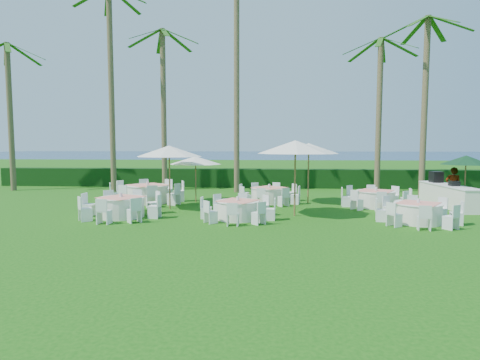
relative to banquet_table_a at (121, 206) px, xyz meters
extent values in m
plane|color=#134E0D|center=(4.47, -0.69, -0.41)|extent=(120.00, 120.00, 0.00)
cube|color=black|center=(4.47, 11.31, 0.19)|extent=(34.00, 1.00, 1.20)
plane|color=#072046|center=(4.47, 101.31, -0.41)|extent=(260.00, 260.00, 0.00)
cylinder|color=white|center=(0.00, 0.00, -0.04)|extent=(1.71, 1.71, 0.74)
cylinder|color=white|center=(0.00, 0.00, 0.34)|extent=(1.78, 1.78, 0.03)
cube|color=#FF917A|center=(0.00, 0.00, 0.37)|extent=(1.85, 1.85, 0.01)
cylinder|color=silver|center=(0.00, 0.00, 0.45)|extent=(0.12, 0.12, 0.16)
cube|color=white|center=(1.02, 0.86, 0.03)|extent=(0.58, 0.58, 0.89)
cube|color=white|center=(0.11, 1.33, 0.03)|extent=(0.45, 0.45, 0.89)
cube|color=white|center=(-0.86, 1.02, 0.03)|extent=(0.58, 0.58, 0.89)
cube|color=white|center=(-1.33, 0.11, 0.03)|extent=(0.45, 0.45, 0.89)
cube|color=white|center=(-1.02, -0.86, 0.03)|extent=(0.58, 0.58, 0.89)
cube|color=white|center=(-0.11, -1.33, 0.03)|extent=(0.45, 0.45, 0.89)
cube|color=white|center=(0.86, -1.02, 0.03)|extent=(0.58, 0.58, 0.89)
cube|color=white|center=(1.33, -0.11, 0.03)|extent=(0.45, 0.45, 0.89)
cylinder|color=white|center=(4.49, -0.10, -0.08)|extent=(1.54, 1.54, 0.67)
cylinder|color=white|center=(4.49, -0.10, 0.27)|extent=(1.60, 1.60, 0.03)
cube|color=#FF917A|center=(4.49, -0.10, 0.29)|extent=(1.66, 1.66, 0.01)
cylinder|color=silver|center=(4.49, -0.10, 0.38)|extent=(0.11, 0.11, 0.14)
cube|color=white|center=(5.39, 0.70, -0.01)|extent=(0.53, 0.53, 0.80)
cube|color=white|center=(4.56, 1.10, -0.01)|extent=(0.39, 0.39, 0.80)
cube|color=white|center=(3.69, 0.80, -0.01)|extent=(0.53, 0.53, 0.80)
cube|color=white|center=(3.29, -0.03, -0.01)|extent=(0.39, 0.39, 0.80)
cube|color=white|center=(3.60, -0.90, -0.01)|extent=(0.53, 0.53, 0.80)
cube|color=white|center=(4.43, -1.30, -0.01)|extent=(0.39, 0.39, 0.80)
cube|color=white|center=(5.29, -1.00, -0.01)|extent=(0.53, 0.53, 0.80)
cube|color=white|center=(5.69, -0.17, -0.01)|extent=(0.39, 0.39, 0.80)
cylinder|color=white|center=(10.91, -0.30, -0.07)|extent=(1.57, 1.57, 0.68)
cylinder|color=white|center=(10.91, -0.30, 0.28)|extent=(1.64, 1.64, 0.03)
cube|color=#FF917A|center=(10.91, -0.30, 0.31)|extent=(1.76, 1.76, 0.01)
cylinder|color=silver|center=(10.91, -0.30, 0.39)|extent=(0.11, 0.11, 0.15)
cube|color=white|center=(11.93, 0.39, 0.00)|extent=(0.53, 0.53, 0.82)
cube|color=white|center=(11.14, 0.90, 0.00)|extent=(0.45, 0.45, 0.82)
cube|color=white|center=(10.22, 0.71, 0.00)|extent=(0.53, 0.53, 0.82)
cube|color=white|center=(9.70, -0.07, 0.00)|extent=(0.45, 0.45, 0.82)
cube|color=white|center=(9.89, -0.99, 0.00)|extent=(0.53, 0.53, 0.82)
cube|color=white|center=(10.68, -1.51, 0.00)|extent=(0.45, 0.45, 0.82)
cube|color=white|center=(11.60, -1.32, 0.00)|extent=(0.53, 0.53, 0.82)
cube|color=white|center=(12.12, -0.54, 0.00)|extent=(0.45, 0.45, 0.82)
cylinder|color=white|center=(-0.16, 3.80, 0.00)|extent=(1.91, 1.91, 0.83)
cylinder|color=white|center=(-0.16, 3.80, 0.43)|extent=(1.99, 1.99, 0.03)
cube|color=#FF917A|center=(-0.16, 3.80, 0.45)|extent=(2.18, 2.18, 0.01)
cylinder|color=silver|center=(-0.16, 3.80, 0.54)|extent=(0.13, 0.13, 0.18)
cube|color=white|center=(1.20, 4.40, 0.09)|extent=(0.61, 0.61, 1.00)
cube|color=white|center=(0.37, 5.19, 0.09)|extent=(0.60, 0.60, 1.00)
cube|color=white|center=(-0.77, 5.16, 0.09)|extent=(0.61, 0.61, 1.00)
cube|color=white|center=(-1.56, 4.33, 0.09)|extent=(0.60, 0.60, 1.00)
cube|color=white|center=(-1.53, 3.19, 0.09)|extent=(0.61, 0.61, 1.00)
cube|color=white|center=(-0.70, 2.40, 0.09)|extent=(0.60, 0.60, 1.00)
cube|color=white|center=(0.44, 2.43, 0.09)|extent=(0.61, 0.61, 1.00)
cube|color=white|center=(1.23, 3.26, 0.09)|extent=(0.60, 0.60, 1.00)
cylinder|color=white|center=(5.62, 4.28, -0.06)|extent=(1.62, 1.62, 0.70)
cylinder|color=white|center=(5.62, 4.28, 0.30)|extent=(1.68, 1.68, 0.03)
cube|color=#FF917A|center=(5.62, 4.28, 0.33)|extent=(1.83, 1.83, 0.01)
cylinder|color=silver|center=(5.62, 4.28, 0.41)|extent=(0.11, 0.11, 0.15)
cube|color=white|center=(6.70, 4.93, 0.01)|extent=(0.54, 0.54, 0.84)
cube|color=white|center=(5.93, 5.51, 0.01)|extent=(0.48, 0.48, 0.84)
cube|color=white|center=(4.97, 5.37, 0.01)|extent=(0.54, 0.54, 0.84)
cube|color=white|center=(4.39, 4.59, 0.01)|extent=(0.48, 0.48, 0.84)
cube|color=white|center=(4.53, 3.63, 0.01)|extent=(0.54, 0.54, 0.84)
cube|color=white|center=(5.31, 3.06, 0.01)|extent=(0.48, 0.48, 0.84)
cube|color=white|center=(6.27, 3.20, 0.01)|extent=(0.54, 0.54, 0.84)
cube|color=white|center=(6.84, 3.97, 0.01)|extent=(0.48, 0.48, 0.84)
cylinder|color=white|center=(10.34, 3.27, -0.06)|extent=(1.63, 1.63, 0.71)
cylinder|color=white|center=(10.34, 3.27, 0.31)|extent=(1.70, 1.70, 0.03)
cube|color=#FF917A|center=(10.34, 3.27, 0.33)|extent=(1.78, 1.78, 0.01)
cylinder|color=silver|center=(10.34, 3.27, 0.42)|extent=(0.11, 0.11, 0.15)
cube|color=white|center=(11.32, 4.09, 0.02)|extent=(0.56, 0.56, 0.85)
cube|color=white|center=(10.45, 4.54, 0.02)|extent=(0.43, 0.43, 0.85)
cube|color=white|center=(9.52, 4.25, 0.02)|extent=(0.56, 0.56, 0.85)
cube|color=white|center=(9.07, 3.39, 0.02)|extent=(0.43, 0.43, 0.85)
cube|color=white|center=(9.36, 2.45, 0.02)|extent=(0.56, 0.56, 0.85)
cube|color=white|center=(10.22, 2.00, 0.02)|extent=(0.43, 0.43, 0.85)
cube|color=white|center=(11.15, 2.29, 0.02)|extent=(0.56, 0.56, 0.85)
cube|color=white|center=(11.61, 3.16, 0.02)|extent=(0.43, 0.43, 0.85)
cylinder|color=brown|center=(1.33, 2.16, 0.90)|extent=(0.06, 0.06, 2.63)
cone|color=white|center=(1.33, 2.16, 2.09)|extent=(2.85, 2.85, 0.47)
sphere|color=brown|center=(1.33, 2.16, 2.25)|extent=(0.11, 0.11, 0.11)
cylinder|color=brown|center=(6.64, 0.80, 1.00)|extent=(0.07, 0.07, 2.82)
cone|color=white|center=(6.64, 0.80, 2.27)|extent=(2.92, 2.92, 0.51)
sphere|color=brown|center=(6.64, 0.80, 2.45)|extent=(0.11, 0.11, 0.11)
cylinder|color=brown|center=(2.08, 4.22, 0.66)|extent=(0.05, 0.05, 2.13)
cone|color=white|center=(2.08, 4.22, 1.62)|extent=(2.51, 2.51, 0.38)
sphere|color=brown|center=(2.08, 4.22, 1.75)|extent=(0.09, 0.09, 0.09)
cylinder|color=brown|center=(7.46, 4.31, 0.96)|extent=(0.07, 0.07, 2.73)
cone|color=white|center=(7.46, 4.31, 2.19)|extent=(2.82, 2.82, 0.49)
sphere|color=brown|center=(7.46, 4.31, 2.35)|extent=(0.11, 0.11, 0.11)
cylinder|color=brown|center=(14.13, 3.31, 0.70)|extent=(0.05, 0.05, 2.22)
cone|color=#0E341A|center=(14.13, 3.31, 1.70)|extent=(2.15, 2.15, 0.40)
sphere|color=brown|center=(14.13, 3.31, 1.84)|extent=(0.09, 0.09, 0.09)
cube|color=white|center=(13.62, 3.67, 0.06)|extent=(1.11, 4.23, 0.94)
cube|color=white|center=(13.62, 3.67, 0.55)|extent=(1.16, 4.28, 0.04)
cube|color=black|center=(13.54, 4.92, 0.83)|extent=(0.51, 0.60, 0.52)
cube|color=black|center=(13.65, 3.25, 0.68)|extent=(0.39, 0.39, 0.21)
imported|color=gray|center=(13.98, 4.09, 0.47)|extent=(0.75, 0.62, 1.76)
cylinder|color=brown|center=(-3.61, 8.19, 5.45)|extent=(0.32, 0.32, 11.72)
cube|color=#215816|center=(-3.00, 9.10, 10.82)|extent=(1.45, 1.99, 1.00)
cube|color=#215816|center=(-4.10, 9.17, 10.82)|extent=(1.23, 2.10, 1.00)
cylinder|color=brown|center=(-0.78, 9.10, 4.39)|extent=(0.32, 0.32, 9.61)
cube|color=#215816|center=(0.31, 8.95, 8.71)|extent=(2.22, 0.57, 1.00)
cube|color=#215816|center=(-0.11, 9.97, 8.71)|extent=(1.57, 1.92, 1.00)
cube|color=#215816|center=(-1.19, 10.12, 8.71)|extent=(1.10, 2.15, 1.00)
cube|color=#215816|center=(-1.86, 9.25, 8.71)|extent=(2.22, 0.57, 1.00)
cube|color=#215816|center=(-1.45, 8.23, 8.71)|extent=(1.57, 1.92, 1.00)
cube|color=#215816|center=(-0.36, 8.09, 8.71)|extent=(1.10, 2.15, 1.00)
cylinder|color=brown|center=(3.69, 8.49, 6.12)|extent=(0.32, 0.32, 13.06)
cylinder|color=brown|center=(11.81, 8.88, 3.98)|extent=(0.32, 0.32, 8.77)
cube|color=#215816|center=(12.88, 9.10, 7.87)|extent=(2.22, 0.71, 1.00)
cube|color=#215816|center=(12.16, 9.92, 7.87)|extent=(0.97, 2.18, 1.00)
cube|color=#215816|center=(11.08, 9.70, 7.87)|extent=(1.67, 1.84, 1.00)
cube|color=#215816|center=(10.73, 8.67, 7.87)|extent=(2.22, 0.71, 1.00)
cube|color=#215816|center=(11.46, 7.84, 7.87)|extent=(0.97, 2.18, 1.00)
cube|color=#215816|center=(12.53, 8.06, 7.87)|extent=(1.67, 1.84, 1.00)
cylinder|color=brown|center=(13.90, 7.74, 4.37)|extent=(0.32, 0.32, 9.56)
cube|color=#215816|center=(14.97, 7.49, 8.67)|extent=(2.21, 0.77, 1.00)
cube|color=#215816|center=(14.65, 8.54, 8.67)|extent=(1.71, 1.80, 1.00)
cube|color=#215816|center=(13.58, 8.79, 8.67)|extent=(0.91, 2.19, 1.00)
cube|color=#215816|center=(12.83, 7.99, 8.67)|extent=(2.21, 0.77, 1.00)
cube|color=#215816|center=(13.15, 6.94, 8.67)|extent=(1.71, 1.80, 1.00)
cube|color=#215816|center=(14.22, 6.69, 8.67)|extent=(0.91, 2.19, 1.00)
cylinder|color=brown|center=(-9.95, 8.30, 3.99)|extent=(0.32, 0.32, 8.80)
cube|color=#215816|center=(-8.86, 8.42, 7.90)|extent=(2.22, 0.52, 1.00)
cube|color=#215816|center=(-9.51, 9.31, 7.90)|extent=(1.15, 2.13, 1.00)
cube|color=#215816|center=(-10.60, 9.19, 7.90)|extent=(1.53, 1.95, 1.00)
cube|color=#215816|center=(-9.30, 7.42, 7.90)|extent=(1.53, 1.95, 1.00)
camera|label=1|loc=(5.75, -14.77, 2.35)|focal=30.00mm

